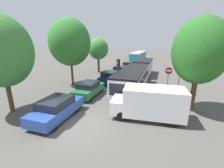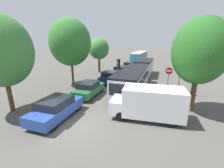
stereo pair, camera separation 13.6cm
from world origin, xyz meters
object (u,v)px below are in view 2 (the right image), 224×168
Objects in this scene: queued_car_green at (89,89)px; queued_car_red at (128,65)px; traffic_light at (118,67)px; tree_left_near at (1,53)px; tree_right_near at (200,51)px; tree_left_far at (99,49)px; articulated_bus at (138,72)px; no_entry_sign at (168,77)px; tree_left_mid at (70,42)px; city_bus_rear at (139,56)px; queued_car_navy at (110,77)px; white_van at (150,102)px; direction_sign_post at (180,70)px; queued_car_black at (120,70)px; queued_car_blue at (57,108)px.

queued_car_red is (0.29, 15.93, -0.04)m from queued_car_green.
traffic_light is 0.47× the size of tree_left_near.
tree_left_far is at bearing 138.98° from tree_right_near.
articulated_bus is at bearing -30.56° from tree_left_far.
no_entry_sign is (7.17, -12.84, 1.19)m from queued_car_red.
queued_car_red is 21.94m from tree_left_near.
no_entry_sign is at bearing 117.73° from tree_right_near.
queued_car_green is 0.57× the size of tree_left_near.
tree_left_mid is (-3.93, 3.10, 4.46)m from queued_car_green.
city_bus_rear is at bearing -156.78° from traffic_light.
tree_left_near is (-11.52, -8.32, 2.66)m from no_entry_sign.
queued_car_navy is 0.83× the size of white_van.
city_bus_rear is 31.11m from tree_right_near.
direction_sign_post is at bearing 2.87° from tree_left_mid.
queued_car_navy is 10.43m from queued_car_red.
queued_car_blue is at bearing 178.68° from queued_car_black.
queued_car_green is 8.16m from no_entry_sign.
queued_car_green is at bearing 177.71° from tree_right_near.
tree_left_mid is (-11.39, 0.00, 3.31)m from no_entry_sign.
queued_car_blue reaches higher than queued_car_red.
queued_car_green is 12.12m from tree_left_far.
no_entry_sign is 0.48× the size of tree_left_far.
white_van is 0.71× the size of tree_left_near.
queued_car_blue is 1.03× the size of queued_car_navy.
direction_sign_post is (2.32, 6.49, 1.31)m from white_van.
white_van is 0.88× the size of tree_left_far.
tree_left_far is (-3.95, 0.41, 3.25)m from queued_car_black.
direction_sign_post is at bearing 100.00° from tree_right_near.
queued_car_navy is (-3.60, -1.00, -0.65)m from articulated_bus.
queued_car_red is 14.75m from no_entry_sign.
tree_left_near reaches higher than traffic_light.
queued_car_red is 7.18m from tree_left_far.
articulated_bus is at bearing -19.54° from queued_car_blue.
queued_car_red is 19.63m from white_van.
tree_left_mid reaches higher than queued_car_black.
articulated_bus is 2.79× the size of tree_left_far.
tree_left_near reaches higher than queued_car_blue.
queued_car_navy is 3.27m from traffic_light.
articulated_bus is at bearing 128.34° from tree_right_near.
traffic_light is 6.53m from direction_sign_post.
city_bus_rear is at bearing -0.60° from queued_car_red.
tree_left_near is at bearing 23.59° from direction_sign_post.
tree_left_mid is (-7.77, -3.41, 3.78)m from articulated_bus.
traffic_light is 5.47m from no_entry_sign.
no_entry_sign is (7.46, 7.98, 1.10)m from queued_car_blue.
tree_right_near is (13.11, -11.41, 0.70)m from tree_left_far.
tree_left_near is at bearing -90.81° from tree_left_far.
white_van is 11.09m from tree_left_near.
queued_car_black is (-0.13, 5.13, -0.06)m from queued_car_navy.
white_van is at bearing 13.41° from tree_left_near.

